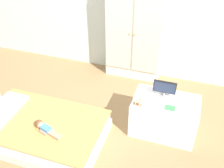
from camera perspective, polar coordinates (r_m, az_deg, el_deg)
ground_plane at (r=3.45m, az=-2.14°, el=-10.63°), size 10.00×10.00×0.02m
bed at (r=3.39m, az=-14.79°, el=-9.70°), size 1.49×0.94×0.28m
pillow at (r=3.56m, az=-22.74°, el=-5.41°), size 0.32×0.67×0.05m
doll at (r=3.17m, az=-14.74°, el=-9.07°), size 0.39×0.18×0.10m
wardrobe at (r=4.07m, az=4.94°, el=11.57°), size 0.88×0.27×1.63m
tv_stand at (r=3.37m, az=11.33°, el=-6.86°), size 0.80×0.51×0.48m
tv_monitor at (r=3.21m, az=11.42°, el=-0.84°), size 0.28×0.10×0.22m
rocking_horse_toy at (r=3.08m, az=5.86°, el=-3.73°), size 0.11×0.04×0.13m
book_green at (r=3.12m, az=12.60°, el=-5.12°), size 0.12×0.08×0.01m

